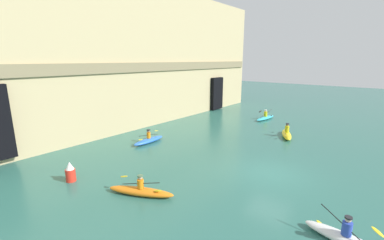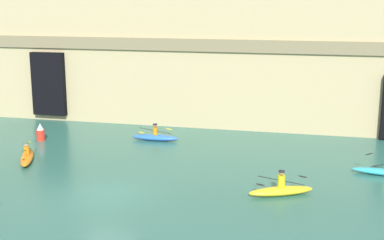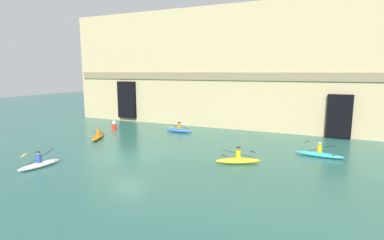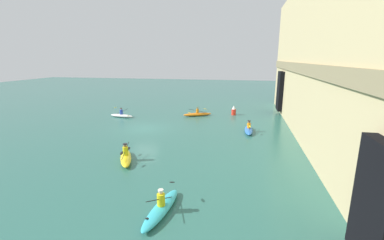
{
  "view_description": "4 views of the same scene",
  "coord_description": "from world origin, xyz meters",
  "views": [
    {
      "loc": [
        -13.98,
        -5.28,
        6.66
      ],
      "look_at": [
        0.38,
        6.4,
        2.27
      ],
      "focal_mm": 24.0,
      "sensor_mm": 36.0,
      "label": 1
    },
    {
      "loc": [
        9.57,
        -22.27,
        9.11
      ],
      "look_at": [
        2.6,
        6.65,
        2.31
      ],
      "focal_mm": 50.0,
      "sensor_mm": 36.0,
      "label": 2
    },
    {
      "loc": [
        13.52,
        -18.1,
        6.49
      ],
      "look_at": [
        2.64,
        6.0,
        2.17
      ],
      "focal_mm": 28.0,
      "sensor_mm": 36.0,
      "label": 3
    },
    {
      "loc": [
        23.01,
        9.58,
        6.75
      ],
      "look_at": [
        2.71,
        5.35,
        1.74
      ],
      "focal_mm": 24.0,
      "sensor_mm": 36.0,
      "label": 4
    }
  ],
  "objects": [
    {
      "name": "ground_plane",
      "position": [
        0.0,
        0.0,
        0.0
      ],
      "size": [
        120.0,
        120.0,
        0.0
      ],
      "primitive_type": "plane",
      "color": "#2D665B"
    },
    {
      "name": "kayak_white",
      "position": [
        -4.04,
        -4.51,
        0.24
      ],
      "size": [
        1.08,
        3.01,
        1.18
      ],
      "rotation": [
        0.0,
        0.0,
        1.43
      ],
      "color": "white",
      "rests_on": "ground"
    },
    {
      "name": "kayak_orange",
      "position": [
        -6.53,
        4.09,
        0.23
      ],
      "size": [
        2.07,
        3.4,
        1.08
      ],
      "rotation": [
        0.0,
        0.0,
        5.16
      ],
      "color": "orange",
      "rests_on": "ground"
    },
    {
      "name": "cliff_bluff",
      "position": [
        2.13,
        16.94,
        6.8
      ],
      "size": [
        39.81,
        6.34,
        13.64
      ],
      "color": "tan",
      "rests_on": "ground"
    },
    {
      "name": "kayak_cyan",
      "position": [
        13.27,
        6.14,
        0.23
      ],
      "size": [
        3.58,
        1.09,
        1.15
      ],
      "rotation": [
        0.0,
        0.0,
        3.03
      ],
      "color": "#33B2C6",
      "rests_on": "ground"
    },
    {
      "name": "kayak_yellow",
      "position": [
        8.07,
        1.92,
        0.26
      ],
      "size": [
        3.17,
        2.02,
        1.23
      ],
      "rotation": [
        0.0,
        0.0,
        3.59
      ],
      "color": "yellow",
      "rests_on": "ground"
    },
    {
      "name": "kayak_blue",
      "position": [
        -0.7,
        10.07,
        0.24
      ],
      "size": [
        3.09,
        0.8,
        1.12
      ],
      "rotation": [
        0.0,
        0.0,
        3.17
      ],
      "color": "blue",
      "rests_on": "ground"
    },
    {
      "name": "marker_buoy",
      "position": [
        -8.0,
        8.32,
        0.53
      ],
      "size": [
        0.53,
        0.53,
        1.15
      ],
      "color": "red",
      "rests_on": "ground"
    }
  ]
}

